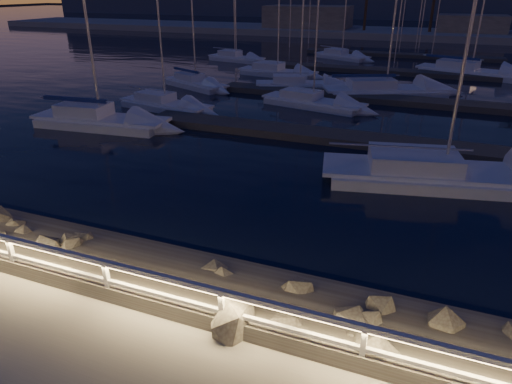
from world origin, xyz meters
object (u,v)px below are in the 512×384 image
at_px(sailboat_d, 437,172).
at_px(sailboat_g, 383,89).
at_px(sailboat_f, 298,84).
at_px(sailboat_i, 235,57).
at_px(sailboat_b, 164,103).
at_px(sailboat_c, 311,101).
at_px(sailboat_e, 195,82).
at_px(sailboat_k, 468,71).
at_px(sailboat_a, 97,119).
at_px(guard_rail, 177,289).
at_px(sailboat_n, 341,55).
at_px(sailboat_j, 276,71).

bearing_deg(sailboat_d, sailboat_g, 92.61).
xyz_separation_m(sailboat_f, sailboat_i, (-10.67, 11.68, 0.00)).
xyz_separation_m(sailboat_b, sailboat_c, (8.87, 4.30, -0.00)).
xyz_separation_m(sailboat_e, sailboat_k, (20.59, 13.74, 0.07)).
xyz_separation_m(sailboat_g, sailboat_i, (-17.26, 11.71, -0.05)).
bearing_deg(sailboat_k, sailboat_i, -163.82).
bearing_deg(sailboat_b, sailboat_f, 66.28).
bearing_deg(sailboat_e, sailboat_k, 58.02).
bearing_deg(sailboat_f, sailboat_a, -138.02).
bearing_deg(guard_rail, sailboat_g, 88.30).
distance_m(sailboat_a, sailboat_d, 18.57).
relative_size(sailboat_b, sailboat_k, 0.72).
height_order(sailboat_b, sailboat_g, sailboat_g).
bearing_deg(sailboat_i, sailboat_c, -41.11).
bearing_deg(sailboat_e, sailboat_c, 9.31).
distance_m(sailboat_e, sailboat_k, 24.75).
bearing_deg(sailboat_i, sailboat_f, -36.57).
xyz_separation_m(sailboat_d, sailboat_g, (-4.31, 16.15, 0.00)).
bearing_deg(sailboat_k, sailboat_f, -121.24).
distance_m(sailboat_k, sailboat_n, 14.53).
bearing_deg(sailboat_n, guard_rail, -57.47).
xyz_separation_m(sailboat_f, sailboat_j, (-3.58, 4.92, 0.01)).
bearing_deg(sailboat_e, sailboat_d, -11.76).
relative_size(sailboat_c, sailboat_i, 1.09).
bearing_deg(sailboat_e, sailboat_a, -64.39).
bearing_deg(sailboat_b, sailboat_d, -11.13).
xyz_separation_m(sailboat_f, sailboat_k, (12.71, 11.24, 0.06)).
distance_m(sailboat_d, sailboat_i, 35.24).
bearing_deg(sailboat_g, sailboat_e, 164.90).
distance_m(sailboat_i, sailboat_n, 11.97).
bearing_deg(sailboat_j, sailboat_i, 143.42).
relative_size(sailboat_d, sailboat_e, 1.53).
distance_m(sailboat_f, sailboat_k, 16.96).
xyz_separation_m(sailboat_b, sailboat_g, (12.94, 9.55, 0.07)).
bearing_deg(sailboat_b, sailboat_c, 35.63).
relative_size(guard_rail, sailboat_k, 2.78).
bearing_deg(sailboat_a, sailboat_g, 40.01).
relative_size(sailboat_e, sailboat_g, 0.70).
distance_m(sailboat_c, sailboat_f, 5.86).
distance_m(sailboat_e, sailboat_j, 8.58).
relative_size(sailboat_a, sailboat_k, 0.86).
xyz_separation_m(sailboat_d, sailboat_k, (1.80, 27.42, 0.01)).
distance_m(guard_rail, sailboat_d, 13.04).
distance_m(sailboat_a, sailboat_e, 12.13).
bearing_deg(sailboat_g, sailboat_j, 129.27).
bearing_deg(sailboat_k, sailboat_j, -141.52).
bearing_deg(sailboat_d, sailboat_a, 162.87).
relative_size(guard_rail, sailboat_c, 3.66).
height_order(sailboat_d, sailboat_g, sailboat_d).
bearing_deg(sailboat_i, sailboat_g, -23.13).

